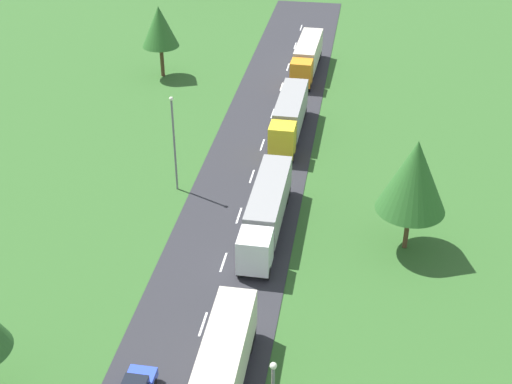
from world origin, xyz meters
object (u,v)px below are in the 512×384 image
Objects in this scene: truck_fourth at (307,56)px; tree_birch at (414,176)px; truck_lead at (221,370)px; truck_third at (289,116)px; tree_oak at (160,27)px; truck_second at (266,210)px; lamppost_second at (174,140)px.

truck_fourth is 1.30× the size of tree_birch.
truck_third is at bearing 90.35° from truck_lead.
tree_birch reaches higher than truck_third.
tree_oak reaches higher than truck_lead.
truck_third is 1.29× the size of tree_birch.
tree_oak is 42.03m from tree_birch.
tree_oak is at bearing -167.22° from truck_fourth.
truck_fourth is at bearing 90.31° from truck_second.
lamppost_second is (-8.60, -12.02, 2.77)m from truck_third.
truck_lead is 52.07m from truck_fourth.
truck_second is at bearing -89.69° from truck_fourth.
truck_second is 1.09× the size of truck_third.
tree_birch reaches higher than truck_second.
truck_lead is at bearing -122.99° from tree_birch.
truck_lead is 1.26× the size of tree_birch.
truck_lead is 1.39× the size of tree_oak.
lamppost_second reaches higher than tree_oak.
tree_birch reaches higher than lamppost_second.
truck_third is 21.47m from tree_birch.
tree_birch reaches higher than tree_oak.
truck_third is 1.42× the size of tree_oak.
truck_second is at bearing -30.61° from lamppost_second.
truck_third is 17.16m from truck_fourth.
truck_third reaches higher than truck_lead.
truck_lead is at bearing -89.65° from truck_third.
truck_lead reaches higher than truck_fourth.
tree_oak is 0.91× the size of tree_birch.
tree_birch is (11.33, -34.81, 4.40)m from truck_fourth.
truck_second is 17.27m from truck_third.
tree_oak is at bearing 119.53° from truck_second.
tree_birch is (20.02, -5.64, 1.54)m from lamppost_second.
truck_second is 12.00m from tree_birch.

